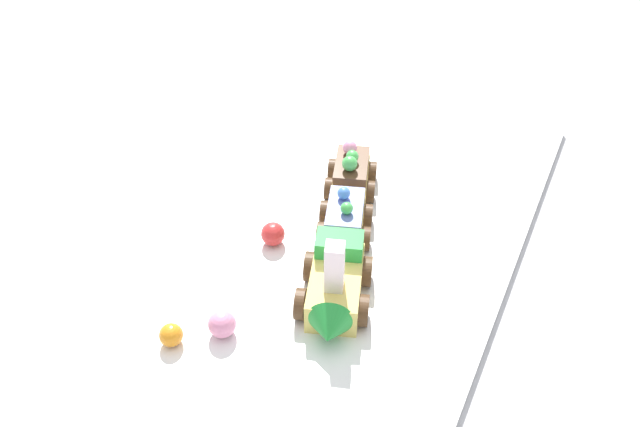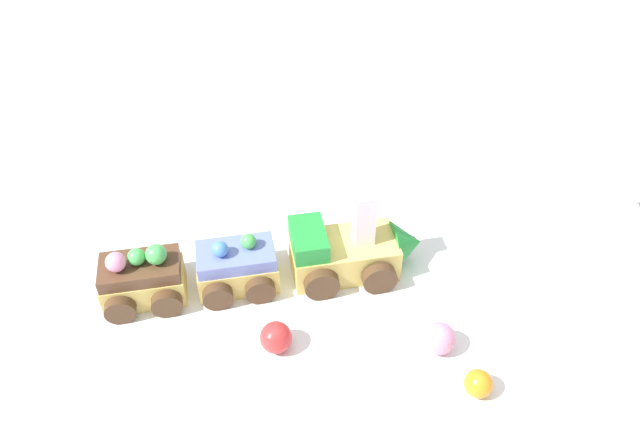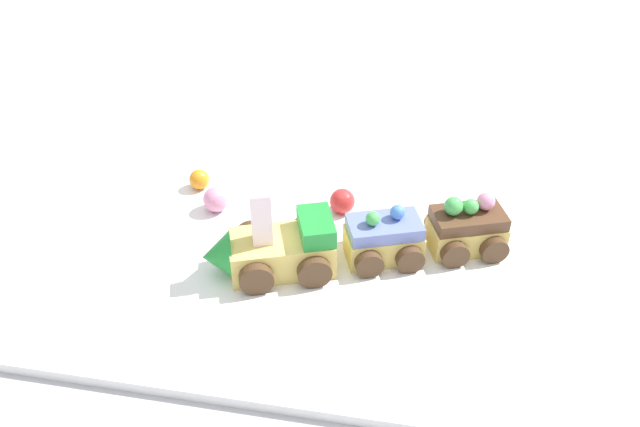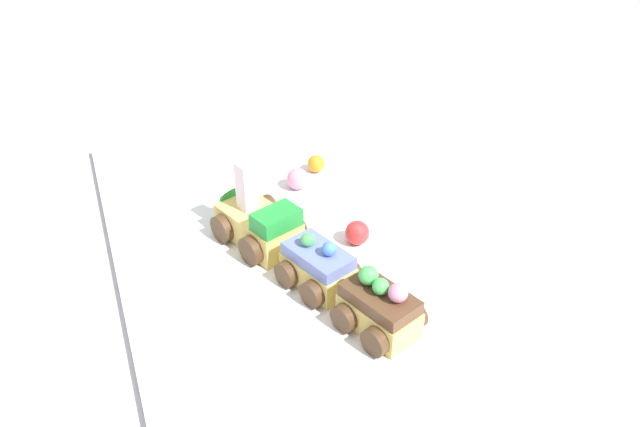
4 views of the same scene
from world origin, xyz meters
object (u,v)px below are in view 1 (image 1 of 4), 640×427
Objects in this scene: cake_train_locomotive at (335,289)px; cake_car_chocolate at (351,175)px; gumball_orange at (171,335)px; gumball_pink at (222,324)px; cake_car_blueberry at (345,220)px; gumball_red at (273,234)px.

cake_train_locomotive is 1.58× the size of cake_car_chocolate.
cake_train_locomotive is at bearing 133.67° from gumball_orange.
gumball_orange is at bearing -49.78° from gumball_pink.
gumball_orange is at bearing -40.49° from cake_car_blueberry.
cake_car_chocolate is 0.15m from gumball_red.
cake_car_blueberry is 0.09m from cake_car_chocolate.
cake_car_chocolate reaches higher than cake_car_blueberry.
cake_car_blueberry reaches higher than gumball_pink.
cake_train_locomotive is at bearing 135.12° from gumball_pink.
gumball_red is at bearing -136.70° from cake_train_locomotive.
gumball_red is at bearing -35.71° from cake_car_chocolate.
cake_train_locomotive reaches higher than cake_car_blueberry.
cake_car_blueberry is (-0.11, -0.04, -0.00)m from cake_train_locomotive.
cake_car_blueberry is at bearing 159.06° from gumball_orange.
gumball_red is (-0.15, -0.02, -0.00)m from gumball_pink.
cake_car_chocolate is (-0.09, -0.03, 0.00)m from cake_car_blueberry.
gumball_pink is at bearing 130.22° from gumball_orange.
cake_train_locomotive is 5.76× the size of gumball_orange.
cake_train_locomotive reaches higher than gumball_red.
cake_car_chocolate is (-0.20, -0.07, -0.00)m from cake_train_locomotive.
cake_car_chocolate is at bearing 163.83° from gumball_red.
cake_car_blueberry is 0.21m from gumball_pink.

